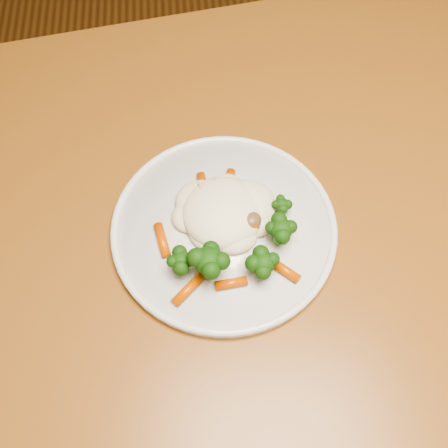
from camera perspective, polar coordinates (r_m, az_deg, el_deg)
name	(u,v)px	position (r m, az deg, el deg)	size (l,w,h in m)	color
dining_table	(179,271)	(0.81, -4.63, -4.82)	(1.36, 1.02, 0.75)	#925821
plate	(224,229)	(0.72, 0.00, -0.54)	(0.29, 0.29, 0.01)	white
meal	(227,226)	(0.70, 0.35, -0.16)	(0.18, 0.19, 0.05)	#F9EDC7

